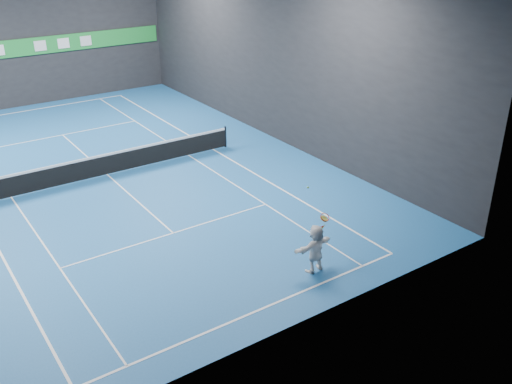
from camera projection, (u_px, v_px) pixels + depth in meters
ground at (108, 175)px, 25.41m from camera, size 26.00×26.00×0.00m
wall_back at (16, 30)px, 33.16m from camera, size 18.00×0.10×9.00m
wall_front at (286, 182)px, 13.81m from camera, size 18.00×0.10×9.00m
wall_right at (272, 50)px, 28.09m from camera, size 0.10×26.00×9.00m
baseline_near at (260, 310)px, 16.56m from camera, size 10.98×0.08×0.01m
baseline_far at (34, 110)px, 34.26m from camera, size 10.98×0.08×0.01m
sideline_doubles_right at (214, 150)px, 28.22m from camera, size 0.08×23.78×0.01m
sideline_singles_left at (11, 198)px, 23.31m from camera, size 0.06×23.78×0.01m
sideline_singles_right at (189, 155)px, 27.52m from camera, size 0.06×23.78×0.01m
service_line_near at (173, 233)px, 20.65m from camera, size 8.23×0.06×0.01m
service_line_far at (63, 135)px, 30.18m from camera, size 8.23×0.06×0.01m
center_service_line at (108, 175)px, 25.41m from camera, size 0.06×12.80×0.01m
player at (316, 248)px, 18.10m from camera, size 1.55×0.59×1.63m
tennis_ball at (308, 187)px, 17.26m from camera, size 0.06×0.06×0.06m
tennis_net at (106, 164)px, 25.18m from camera, size 12.50×0.10×1.07m
sponsor_banner at (19, 48)px, 33.54m from camera, size 17.64×0.11×1.00m
tennis_racket at (324, 219)px, 17.91m from camera, size 0.43×0.36×0.60m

